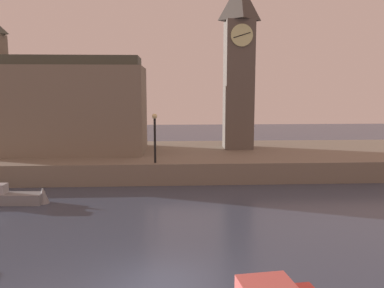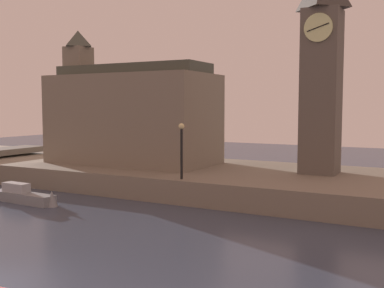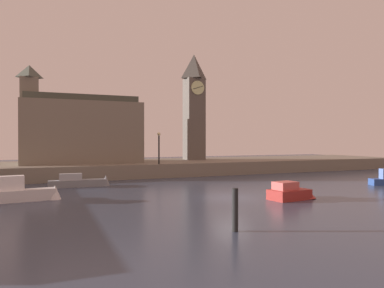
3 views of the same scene
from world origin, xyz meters
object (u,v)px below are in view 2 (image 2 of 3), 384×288
object	(u,v)px
clock_tower	(322,64)
streetlamp	(182,144)
boat_cruiser_grey	(28,197)
parliament_hall	(130,115)

from	to	relation	value
clock_tower	streetlamp	xyz separation A→B (m)	(-6.88, -6.51, -5.05)
clock_tower	streetlamp	bearing A→B (deg)	-136.58
streetlamp	boat_cruiser_grey	world-z (taller)	streetlamp
streetlamp	boat_cruiser_grey	xyz separation A→B (m)	(-8.37, -4.44, -3.26)
streetlamp	boat_cruiser_grey	distance (m)	10.02
clock_tower	parliament_hall	world-z (taller)	clock_tower
clock_tower	parliament_hall	distance (m)	15.09
clock_tower	boat_cruiser_grey	world-z (taller)	clock_tower
clock_tower	streetlamp	world-z (taller)	clock_tower
boat_cruiser_grey	streetlamp	bearing A→B (deg)	27.95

